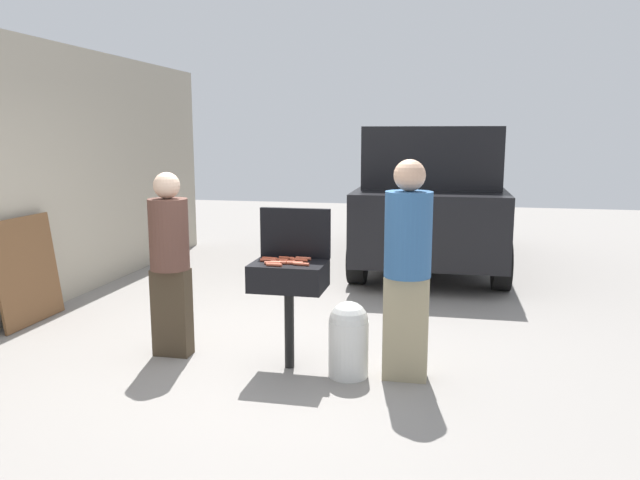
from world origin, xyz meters
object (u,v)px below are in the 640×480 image
Objects in this scene: hot_dog_4 at (288,261)px; hot_dog_8 at (301,264)px; hot_dog_10 at (303,258)px; hot_dog_12 at (280,260)px; person_right at (407,263)px; parked_minivan at (432,195)px; leaning_board at (27,271)px; hot_dog_6 at (268,260)px; hot_dog_11 at (279,263)px; hot_dog_9 at (272,263)px; hot_dog_5 at (300,260)px; bbq_grill at (289,279)px; hot_dog_7 at (295,263)px; hot_dog_2 at (287,258)px; person_left at (170,258)px; hot_dog_1 at (270,259)px; hot_dog_0 at (298,259)px; hot_dog_3 at (274,265)px; propane_tank at (349,338)px.

hot_dog_8 is at bearing -30.64° from hot_dog_4.
hot_dog_12 is at bearing -148.39° from hot_dog_10.
hot_dog_8 is 0.84m from person_right.
leaning_board is at bearing 43.82° from parked_minivan.
hot_dog_11 is (0.11, -0.07, 0.00)m from hot_dog_6.
hot_dog_9 is 0.07× the size of person_right.
hot_dog_5 is 0.14m from hot_dog_8.
hot_dog_7 reaches higher than bbq_grill.
hot_dog_2 is 1.03m from person_left.
parked_minivan is (1.01, 4.50, 0.27)m from bbq_grill.
hot_dog_10 is (0.10, 0.15, 0.00)m from hot_dog_4.
hot_dog_12 is (0.10, -0.04, 0.00)m from hot_dog_1.
hot_dog_2 is at bearing 130.42° from hot_dog_8.
person_left reaches higher than hot_dog_2.
hot_dog_0 is 0.15m from hot_dog_7.
leaning_board is (-3.94, -3.87, -0.48)m from parked_minivan.
hot_dog_12 is 0.07× the size of person_right.
bbq_grill is at bearing 137.00° from hot_dog_7.
hot_dog_7 is at bearing -13.10° from leaning_board.
hot_dog_11 is at bearing 6.37° from person_right.
person_left is (-1.21, 0.17, -0.03)m from hot_dog_8.
person_left is at bearing 166.83° from hot_dog_3.
parked_minivan is (1.18, 4.50, 0.12)m from hot_dog_6.
hot_dog_8 is at bearing 2.04° from hot_dog_9.
person_right is (0.88, -0.08, 0.04)m from hot_dog_5.
hot_dog_4 and hot_dog_7 have the same top height.
bbq_grill is at bearing 76.76° from parked_minivan.
hot_dog_11 is 0.21× the size of propane_tank.
hot_dog_5 is (0.09, 0.06, 0.00)m from hot_dog_4.
hot_dog_10 is at bearing 7.51° from hot_dog_2.
person_right is (0.83, 0.06, 0.04)m from hot_dog_8.
hot_dog_4 is at bearing 76.72° from parked_minivan.
hot_dog_1 is 0.14m from hot_dog_2.
hot_dog_10 and hot_dog_12 have the same top height.
hot_dog_7 is 0.21× the size of propane_tank.
hot_dog_2 and hot_dog_4 have the same top height.
hot_dog_4 is (0.04, -0.13, 0.00)m from hot_dog_2.
parked_minivan is (0.92, 4.37, 0.12)m from hot_dog_10.
hot_dog_11 is (0.12, -0.14, 0.00)m from hot_dog_1.
person_left reaches higher than hot_dog_7.
person_left is (-0.97, 0.17, -0.03)m from hot_dog_9.
hot_dog_7 is (0.08, -0.05, 0.00)m from hot_dog_4.
hot_dog_8 is 0.19m from hot_dog_11.
hot_dog_2 is 1.00× the size of hot_dog_11.
person_left is 0.36× the size of parked_minivan.
hot_dog_4 is 0.17m from hot_dog_6.
hot_dog_0 is 0.08× the size of person_left.
hot_dog_5 is at bearing 52.08° from hot_dog_3.
hot_dog_9 is 0.85m from propane_tank.
hot_dog_3 is at bearing -65.21° from hot_dog_1.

